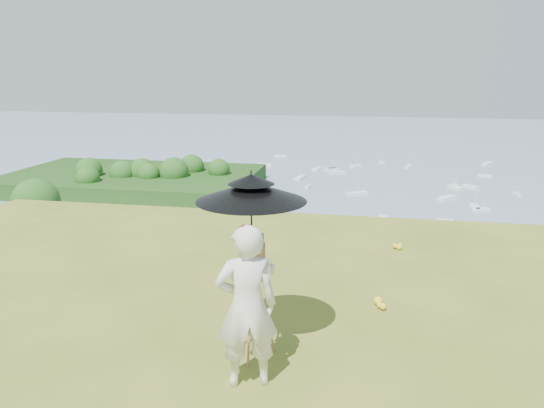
# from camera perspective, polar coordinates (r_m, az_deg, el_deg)

# --- Properties ---
(ground) EXTENTS (14.00, 14.00, 0.00)m
(ground) POSITION_cam_1_polar(r_m,az_deg,el_deg) (6.75, -11.96, -15.96)
(ground) COLOR #546A1E
(ground) RESTS_ON ground
(shoreline_tier) EXTENTS (170.00, 28.00, 8.00)m
(shoreline_tier) POSITION_cam_1_polar(r_m,az_deg,el_deg) (89.50, 8.30, -12.20)
(shoreline_tier) COLOR #6E6858
(shoreline_tier) RESTS_ON bay_water
(bay_water) EXTENTS (700.00, 700.00, 0.00)m
(bay_water) POSITION_cam_1_polar(r_m,az_deg,el_deg) (248.19, 10.11, 5.16)
(bay_water) COLOR slate
(bay_water) RESTS_ON ground
(peninsula) EXTENTS (90.00, 60.00, 12.00)m
(peninsula) POSITION_cam_1_polar(r_m,az_deg,el_deg) (180.96, -14.80, 3.27)
(peninsula) COLOR black
(peninsula) RESTS_ON bay_water
(slope_trees) EXTENTS (110.00, 50.00, 6.00)m
(slope_trees) POSITION_cam_1_polar(r_m,az_deg,el_deg) (44.39, 6.81, -10.47)
(slope_trees) COLOR #1A4815
(slope_trees) RESTS_ON forest_slope
(harbor_town) EXTENTS (110.00, 22.00, 5.00)m
(harbor_town) POSITION_cam_1_polar(r_m,az_deg,el_deg) (86.84, 8.46, -8.35)
(harbor_town) COLOR silver
(harbor_town) RESTS_ON shoreline_tier
(moored_boats) EXTENTS (140.00, 140.00, 0.70)m
(moored_boats) POSITION_cam_1_polar(r_m,az_deg,el_deg) (171.07, 5.50, 1.48)
(moored_boats) COLOR white
(moored_boats) RESTS_ON bay_water
(wildflowers) EXTENTS (10.00, 10.50, 0.12)m
(wildflowers) POSITION_cam_1_polar(r_m,az_deg,el_deg) (6.92, -11.17, -14.55)
(wildflowers) COLOR yellow
(wildflowers) RESTS_ON ground
(painter) EXTENTS (0.78, 0.64, 1.83)m
(painter) POSITION_cam_1_polar(r_m,az_deg,el_deg) (5.74, -2.73, -10.96)
(painter) COLOR silver
(painter) RESTS_ON ground
(field_easel) EXTENTS (0.77, 0.77, 1.55)m
(field_easel) POSITION_cam_1_polar(r_m,az_deg,el_deg) (6.35, -2.11, -9.78)
(field_easel) COLOR #A76946
(field_easel) RESTS_ON ground
(sun_umbrella) EXTENTS (1.56, 1.56, 1.00)m
(sun_umbrella) POSITION_cam_1_polar(r_m,az_deg,el_deg) (6.05, -2.22, -0.98)
(sun_umbrella) COLOR black
(sun_umbrella) RESTS_ON field_easel
(painter_cap) EXTENTS (0.27, 0.29, 0.10)m
(painter_cap) POSITION_cam_1_polar(r_m,az_deg,el_deg) (5.43, -2.84, -2.71)
(painter_cap) COLOR #BF6975
(painter_cap) RESTS_ON painter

